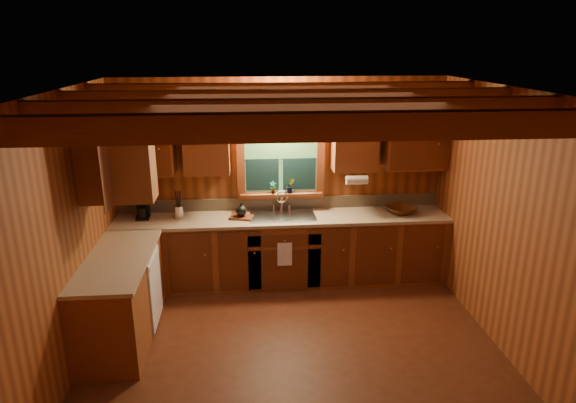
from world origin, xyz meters
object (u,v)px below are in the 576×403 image
Objects in this scene: coffee_maker at (143,207)px; wicker_basket at (400,210)px; cutting_board at (241,217)px; sink at (283,219)px.

wicker_basket is (3.26, -0.10, -0.10)m from coffee_maker.
coffee_maker is 1.02× the size of cutting_board.
cutting_board is 2.04m from wicker_basket.
sink reaches higher than coffee_maker.
sink is 1.52m from wicker_basket.
sink is 2.88× the size of coffee_maker.
sink is at bearing 179.08° from wicker_basket.
sink reaches higher than wicker_basket.
wicker_basket is at bearing -5.06° from coffee_maker.
cutting_board is 0.77× the size of wicker_basket.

